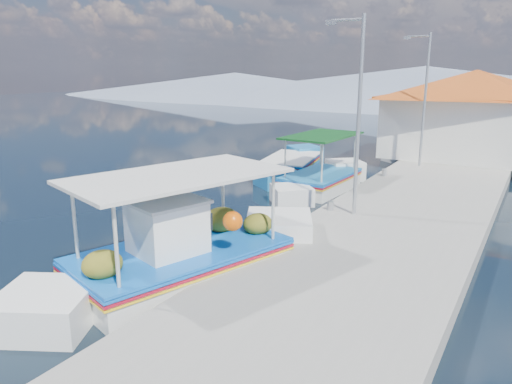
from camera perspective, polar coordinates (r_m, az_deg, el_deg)
The scene contains 10 objects.
ground at distance 16.26m, azimuth -6.65°, elevation -3.60°, with size 160.00×160.00×0.00m, color black.
quay at distance 19.19m, azimuth 19.04°, elevation -0.74°, with size 5.00×44.00×0.50m, color gray.
bollards at distance 18.90m, azimuth 12.44°, elevation 0.75°, with size 0.20×17.20×0.30m.
main_caique at distance 11.90m, azimuth -8.60°, elevation -7.64°, with size 4.32×8.50×2.94m.
caique_green_canopy at distance 20.54m, azimuth 7.66°, elevation 1.29°, with size 2.31×6.95×2.60m.
caique_blue_hull at distance 23.47m, azimuth 4.23°, elevation 2.92°, with size 3.02×7.07×1.28m.
caique_far at distance 30.00m, azimuth 16.91°, elevation 5.00°, with size 2.52×6.50×2.30m.
harbor_building at distance 27.53m, azimuth 24.09°, elevation 8.53°, with size 10.49×10.49×4.40m.
lamp_post_near at distance 15.13m, azimuth 11.68°, elevation 9.76°, with size 1.21×0.14×6.00m.
lamp_post_far at distance 23.80m, azimuth 19.02°, elevation 10.87°, with size 1.21×0.14×6.00m.
Camera 1 is at (9.46, -12.25, 5.00)m, focal length 34.13 mm.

